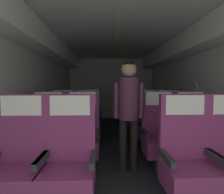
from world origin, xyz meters
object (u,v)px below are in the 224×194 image
Objects in this scene: seat_c_left_window at (62,124)px; seat_d_right_aisle at (157,115)px; seat_a_left_window at (19,164)px; seat_a_right_window at (188,162)px; seat_c_right_window at (146,123)px; seat_a_left_aisle at (69,164)px; flight_attendant at (129,103)px; seat_d_right_window at (137,116)px; seat_c_left_aisle at (87,124)px; seat_c_right_aisle at (170,123)px; seat_d_left_window at (71,116)px; seat_b_right_aisle at (192,136)px; seat_d_left_aisle at (91,116)px; seat_b_right_window at (160,136)px; seat_b_left_aisle at (82,137)px; seat_b_left_window at (48,137)px.

seat_c_left_window and seat_d_right_aisle have the same top height.
seat_c_left_window is (-0.01, 1.85, 0.00)m from seat_a_left_window.
seat_a_right_window is 1.88m from seat_c_right_window.
seat_a_left_window is 1.00× the size of seat_a_right_window.
flight_attendant is (0.69, 0.85, 0.50)m from seat_a_left_aisle.
seat_c_left_aisle is at bearing -141.53° from seat_d_right_window.
seat_a_right_window is 1.00× the size of seat_c_right_aisle.
seat_d_left_window is at bearing 179.69° from seat_d_right_window.
seat_b_right_aisle is 0.96m from seat_c_right_aisle.
seat_c_left_window is at bearing -150.23° from seat_d_right_window.
seat_a_left_window is 1.00× the size of seat_d_left_aisle.
seat_b_right_aisle is at bearing -62.53° from seat_c_right_window.
seat_b_right_aisle is (1.66, 0.92, 0.00)m from seat_a_left_aisle.
seat_b_right_window is 0.72× the size of flight_attendant.
seat_b_right_aisle is (0.49, 0.93, 0.00)m from seat_a_right_window.
seat_c_left_window is 0.49m from seat_c_left_aisle.
seat_c_left_aisle is 1.00× the size of seat_d_right_window.
seat_d_right_aisle is at bearing 48.26° from seat_b_left_aisle.
seat_c_left_window is at bearing -156.35° from seat_d_right_aisle.
seat_c_right_window is 0.72× the size of flight_attendant.
seat_b_left_window is 1.88m from seat_d_left_window.
seat_b_right_window is 1.07m from seat_c_right_aisle.
seat_c_left_window and seat_c_right_aisle have the same top height.
seat_c_right_aisle is 0.92m from seat_d_right_aisle.
seat_b_left_window is 0.92m from seat_c_left_window.
flight_attendant is at bearing -70.38° from seat_d_left_aisle.
seat_d_right_aisle is (0.50, 0.92, 0.00)m from seat_c_right_window.
seat_c_right_window is at bearing -0.12° from seat_c_left_aisle.
seat_a_left_aisle and seat_c_left_window have the same top height.
seat_b_left_window is 1.66m from seat_b_right_window.
seat_b_right_aisle is (1.65, -0.02, 0.00)m from seat_b_left_aisle.
seat_c_right_aisle is (0.49, 1.88, 0.00)m from seat_a_right_window.
seat_a_right_window is at bearing -104.68° from seat_c_right_aisle.
seat_a_left_aisle is 1.92m from seat_c_left_window.
seat_a_right_window is at bearing -58.14° from seat_c_left_aisle.
seat_a_left_aisle is at bearing -120.73° from seat_d_right_aisle.
seat_c_right_aisle is (2.16, 0.02, 0.00)m from seat_c_left_window.
seat_c_right_aisle and seat_d_right_aisle have the same top height.
seat_a_right_window and seat_c_right_window have the same top height.
seat_a_left_aisle is at bearing -131.50° from seat_c_right_aisle.
seat_a_right_window is 1.00× the size of seat_b_left_aisle.
seat_b_left_window is at bearing 117.70° from seat_a_left_aisle.
seat_b_left_window is at bearing -117.43° from seat_c_left_aisle.
flight_attendant is at bearing -58.92° from seat_d_left_window.
seat_a_left_window is at bearing -156.84° from seat_b_right_aisle.
seat_a_right_window is at bearing -100.02° from seat_d_right_aisle.
seat_d_left_aisle is at bearing -179.65° from seat_d_right_aisle.
flight_attendant is at bearing -8.15° from seat_b_left_aisle.
seat_b_left_window is 2.15m from seat_b_right_aisle.
seat_a_left_window is 2.83m from seat_d_left_aisle.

